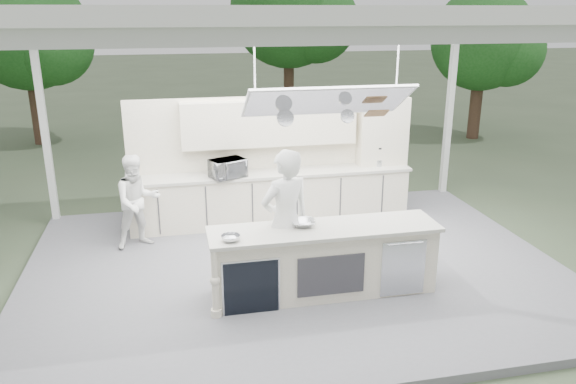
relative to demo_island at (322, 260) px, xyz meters
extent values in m
plane|color=#445238|center=(-0.18, 0.91, -0.60)|extent=(90.00, 90.00, 0.00)
cube|color=slate|center=(-0.18, 0.91, -0.54)|extent=(8.00, 6.00, 0.12)
cube|color=white|center=(3.72, 3.81, 1.25)|extent=(0.12, 0.12, 3.70)
cube|color=white|center=(-4.08, 3.81, 1.25)|extent=(0.12, 0.12, 3.70)
cube|color=white|center=(-0.18, 0.91, 3.18)|extent=(8.20, 6.20, 0.16)
cube|color=white|center=(-0.18, -1.99, 3.02)|extent=(8.00, 0.12, 0.16)
cube|color=white|center=(-0.18, 3.81, 3.02)|extent=(8.00, 0.12, 0.16)
cube|color=white|center=(3.72, 0.91, 3.02)|extent=(0.12, 6.00, 0.16)
cube|color=white|center=(0.02, 0.01, 2.15)|extent=(2.00, 0.71, 0.43)
cube|color=white|center=(0.02, 0.01, 2.15)|extent=(2.06, 0.76, 0.46)
cylinder|color=white|center=(-0.88, 0.01, 2.63)|extent=(0.02, 0.02, 0.95)
cylinder|color=white|center=(0.92, 0.01, 2.63)|extent=(0.02, 0.02, 0.95)
cylinder|color=silver|center=(-0.48, 0.16, 1.93)|extent=(0.22, 0.14, 0.21)
cylinder|color=silver|center=(0.32, 0.11, 1.93)|extent=(0.18, 0.12, 0.18)
cube|color=olive|center=(0.72, 0.13, 1.95)|extent=(0.28, 0.18, 0.12)
cube|color=beige|center=(0.02, 0.01, -0.03)|extent=(3.00, 0.70, 0.90)
cube|color=beige|center=(0.02, 0.01, 0.45)|extent=(3.10, 0.78, 0.05)
cylinder|color=beige|center=(-1.48, -0.34, -0.02)|extent=(0.11, 0.11, 0.92)
cube|color=black|center=(-1.03, -0.34, -0.12)|extent=(0.70, 0.04, 0.72)
cube|color=silver|center=(-1.03, -0.35, -0.12)|extent=(0.74, 0.03, 0.72)
cube|color=#333237|center=(0.02, -0.35, -0.06)|extent=(0.90, 0.02, 0.55)
cube|color=silver|center=(1.02, -0.35, -0.06)|extent=(0.62, 0.02, 0.78)
cube|color=beige|center=(-0.18, 2.81, -0.03)|extent=(5.00, 0.65, 0.90)
cube|color=beige|center=(-0.18, 2.81, 0.45)|extent=(5.08, 0.72, 0.05)
cube|color=beige|center=(-0.18, 3.11, 0.65)|extent=(5.00, 0.10, 2.25)
cube|color=beige|center=(-0.18, 2.98, 1.32)|extent=(3.10, 0.38, 0.80)
cube|color=beige|center=(1.92, 2.93, 1.07)|extent=(0.90, 0.45, 1.30)
cube|color=olive|center=(1.92, 2.93, 1.07)|extent=(0.84, 0.40, 0.03)
cylinder|color=silver|center=(1.82, 2.79, 0.53)|extent=(0.20, 0.20, 0.12)
cylinder|color=black|center=(1.82, 2.79, 0.69)|extent=(0.17, 0.17, 0.20)
cylinder|color=black|center=(2.17, 2.79, 0.52)|extent=(0.16, 0.16, 0.10)
cone|color=black|center=(2.17, 2.79, 0.69)|extent=(0.14, 0.14, 0.24)
cylinder|color=#453022|center=(-5.68, 10.91, 0.45)|extent=(0.36, 0.36, 2.10)
sphere|color=#266224|center=(-5.68, 10.91, 2.69)|extent=(3.40, 3.40, 3.40)
sphere|color=#266224|center=(-5.00, 10.40, 2.35)|extent=(2.38, 2.38, 2.38)
cylinder|color=#453022|center=(2.32, 12.91, 0.63)|extent=(0.36, 0.36, 2.45)
sphere|color=#266224|center=(2.32, 12.91, 3.25)|extent=(4.00, 4.00, 4.00)
sphere|color=#266224|center=(3.12, 12.31, 2.85)|extent=(2.80, 2.80, 2.80)
cylinder|color=#453022|center=(7.32, 8.91, 0.37)|extent=(0.36, 0.36, 1.92)
sphere|color=#266224|center=(7.32, 8.91, 2.38)|extent=(3.00, 3.00, 3.00)
sphere|color=#266224|center=(7.92, 8.46, 2.08)|extent=(2.10, 2.10, 2.10)
imported|color=white|center=(-0.47, 0.21, 0.52)|extent=(0.84, 0.69, 2.00)
imported|color=white|center=(-2.49, 2.17, 0.29)|extent=(0.89, 0.79, 1.54)
imported|color=silver|center=(-0.97, 2.61, 0.63)|extent=(0.69, 0.59, 0.32)
imported|color=silver|center=(-0.24, 0.12, 0.51)|extent=(0.36, 0.36, 0.08)
imported|color=silver|center=(-1.25, -0.18, 0.51)|extent=(0.28, 0.28, 0.08)
camera|label=1|loc=(-1.91, -6.67, 3.24)|focal=35.00mm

